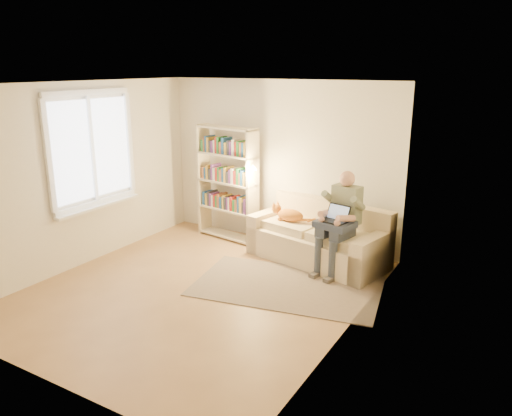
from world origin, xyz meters
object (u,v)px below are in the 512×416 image
Objects in this scene: person at (341,217)px; bookshelf at (227,178)px; sofa at (319,240)px; laptop at (335,217)px; cat at (288,214)px.

bookshelf reaches higher than person.
sofa is 5.62× the size of laptop.
bookshelf reaches higher than laptop.
cat is at bearing 178.50° from person.
person is at bearing 83.04° from laptop.
person is 3.70× the size of laptop.
sofa is 0.69m from person.
person is 0.12m from laptop.
sofa reaches higher than cat.
cat is at bearing 171.04° from laptop.
bookshelf is (-2.08, 0.52, 0.21)m from laptop.
person is 0.95m from cat.
laptop is 2.15m from bookshelf.
cat is 0.34× the size of bookshelf.
person reaches higher than sofa.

